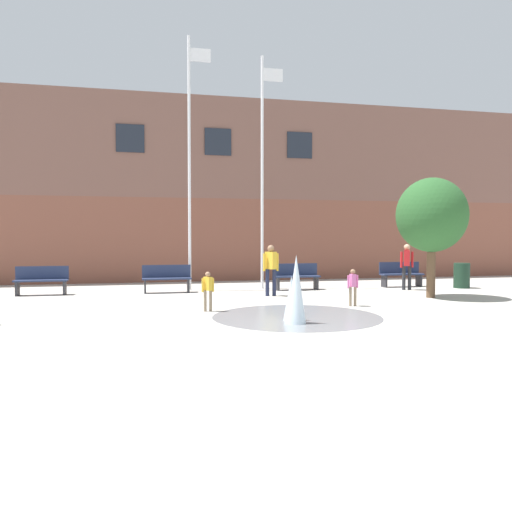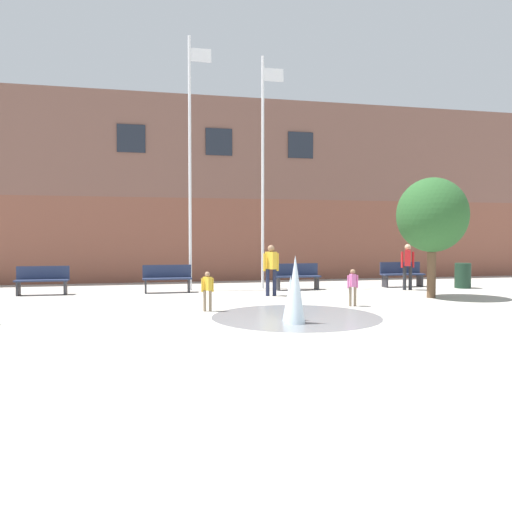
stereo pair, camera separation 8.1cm
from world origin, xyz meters
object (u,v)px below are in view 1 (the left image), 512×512
Objects in this scene: child_in_fountain at (353,284)px; flagpole_right at (263,166)px; child_with_pink_shirt at (208,288)px; street_tree_near_building at (432,216)px; adult_in_red at (407,263)px; park_bench_under_right_flagpole at (401,274)px; trash_can at (462,275)px; park_bench_under_left_flagpole at (296,276)px; flagpole_left at (190,157)px; park_bench_left_of_flagpoles at (167,278)px; teen_by_trashcan at (271,266)px; park_bench_far_left at (42,280)px.

flagpole_right is at bearing 19.94° from child_in_fountain.
child_with_pink_shirt is 0.27× the size of street_tree_near_building.
flagpole_right is 6.01m from street_tree_near_building.
park_bench_under_right_flagpole is at bearing -168.95° from adult_in_red.
flagpole_right is 9.09× the size of trash_can.
flagpole_left reaches higher than park_bench_under_left_flagpole.
adult_in_red is at bearing -6.60° from park_bench_left_of_flagpoles.
child_in_fountain is 6.74m from trash_can.
teen_by_trashcan is 0.44× the size of street_tree_near_building.
adult_in_red is at bearing -175.67° from trash_can.
adult_in_red reaches higher than child_in_fountain.
park_bench_under_right_flagpole is 0.20× the size of flagpole_right.
park_bench_left_of_flagpoles is 0.44× the size of street_tree_near_building.
park_bench_under_left_flagpole is at bearing -0.63° from park_bench_left_of_flagpoles.
flagpole_left reaches higher than child_with_pink_shirt.
adult_in_red is at bearing 79.43° from street_tree_near_building.
park_bench_under_right_flagpole is at bearing 0.76° from park_bench_left_of_flagpoles.
adult_in_red is 1.77× the size of trash_can.
child_with_pink_shirt is 0.11× the size of flagpole_left.
child_with_pink_shirt is (0.84, -4.43, 0.10)m from park_bench_left_of_flagpoles.
flagpole_left reaches higher than trash_can.
park_bench_under_right_flagpole is at bearing -5.29° from flagpole_right.
park_bench_under_right_flagpole is 1.62× the size of child_with_pink_shirt.
park_bench_under_left_flagpole is at bearing 173.10° from trash_can.
flagpole_right is at bearing 169.06° from trash_can.
park_bench_under_right_flagpole is (12.44, -0.03, 0.00)m from park_bench_far_left.
teen_by_trashcan reaches higher than park_bench_far_left.
child_with_pink_shirt is at bearing -71.81° from teen_by_trashcan.
park_bench_under_right_flagpole is 0.44× the size of street_tree_near_building.
flagpole_left is at bearing -72.28° from adult_in_red.
child_with_pink_shirt is at bearing -149.46° from park_bench_under_right_flagpole.
child_in_fountain is (4.72, -4.32, 0.10)m from park_bench_left_of_flagpoles.
adult_in_red is 6.06m from flagpole_right.
teen_by_trashcan is at bearing -161.95° from park_bench_under_right_flagpole.
flagpole_left is at bearing -166.38° from teen_by_trashcan.
trash_can is (14.36, -0.92, -0.03)m from park_bench_far_left.
teen_by_trashcan is at bearing -14.25° from park_bench_far_left.
street_tree_near_building is at bearing -28.01° from flagpole_left.
park_bench_left_of_flagpoles is 1.00× the size of park_bench_under_left_flagpole.
flagpole_left reaches higher than street_tree_near_building.
flagpole_left is (-7.70, 0.47, 4.11)m from park_bench_under_right_flagpole.
flagpole_right is 8.16m from trash_can.
child_with_pink_shirt is (-3.62, -4.38, 0.10)m from park_bench_under_left_flagpole.
park_bench_left_of_flagpoles is 10.48m from trash_can.
park_bench_left_of_flagpoles is 4.46m from park_bench_under_left_flagpole.
park_bench_under_right_flagpole is (4.08, 0.16, 0.00)m from park_bench_under_left_flagpole.
park_bench_far_left is 6.59m from child_with_pink_shirt.
flagpole_left is (-3.62, 0.64, 4.11)m from park_bench_under_left_flagpole.
park_bench_far_left is 9.71m from child_in_fountain.
teen_by_trashcan is 0.19× the size of flagpole_right.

